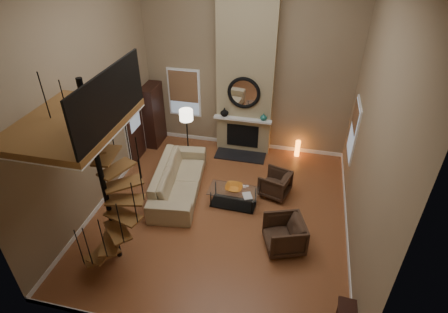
% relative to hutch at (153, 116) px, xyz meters
% --- Properties ---
extents(ground, '(6.00, 6.50, 0.01)m').
position_rel_hutch_xyz_m(ground, '(2.79, -2.78, -0.95)').
color(ground, '#A76136').
rests_on(ground, ground).
extents(back_wall, '(6.00, 0.02, 5.50)m').
position_rel_hutch_xyz_m(back_wall, '(2.79, 0.47, 1.80)').
color(back_wall, '#8C775A').
rests_on(back_wall, ground).
extents(front_wall, '(6.00, 0.02, 5.50)m').
position_rel_hutch_xyz_m(front_wall, '(2.79, -6.03, 1.80)').
color(front_wall, '#8C775A').
rests_on(front_wall, ground).
extents(left_wall, '(0.02, 6.50, 5.50)m').
position_rel_hutch_xyz_m(left_wall, '(-0.21, -2.78, 1.80)').
color(left_wall, '#8C775A').
rests_on(left_wall, ground).
extents(right_wall, '(0.02, 6.50, 5.50)m').
position_rel_hutch_xyz_m(right_wall, '(5.79, -2.78, 1.80)').
color(right_wall, '#8C775A').
rests_on(right_wall, ground).
extents(baseboard_back, '(6.00, 0.02, 0.12)m').
position_rel_hutch_xyz_m(baseboard_back, '(2.79, 0.46, -0.89)').
color(baseboard_back, white).
rests_on(baseboard_back, ground).
extents(baseboard_left, '(0.02, 6.50, 0.12)m').
position_rel_hutch_xyz_m(baseboard_left, '(-0.20, -2.78, -0.89)').
color(baseboard_left, white).
rests_on(baseboard_left, ground).
extents(baseboard_right, '(0.02, 6.50, 0.12)m').
position_rel_hutch_xyz_m(baseboard_right, '(5.78, -2.78, -0.89)').
color(baseboard_right, white).
rests_on(baseboard_right, ground).
extents(chimney_breast, '(1.60, 0.38, 5.50)m').
position_rel_hutch_xyz_m(chimney_breast, '(2.79, 0.28, 1.80)').
color(chimney_breast, '#988963').
rests_on(chimney_breast, ground).
extents(hearth, '(1.50, 0.60, 0.04)m').
position_rel_hutch_xyz_m(hearth, '(2.79, -0.21, -0.93)').
color(hearth, black).
rests_on(hearth, ground).
extents(firebox, '(0.95, 0.02, 0.72)m').
position_rel_hutch_xyz_m(firebox, '(2.79, 0.08, -0.40)').
color(firebox, black).
rests_on(firebox, chimney_breast).
extents(mantel, '(1.70, 0.18, 0.06)m').
position_rel_hutch_xyz_m(mantel, '(2.79, 0.00, 0.20)').
color(mantel, white).
rests_on(mantel, chimney_breast).
extents(mirror_frame, '(0.94, 0.10, 0.94)m').
position_rel_hutch_xyz_m(mirror_frame, '(2.79, 0.06, 1.00)').
color(mirror_frame, black).
rests_on(mirror_frame, chimney_breast).
extents(mirror_disc, '(0.80, 0.01, 0.80)m').
position_rel_hutch_xyz_m(mirror_disc, '(2.79, 0.07, 1.00)').
color(mirror_disc, white).
rests_on(mirror_disc, chimney_breast).
extents(vase_left, '(0.24, 0.24, 0.25)m').
position_rel_hutch_xyz_m(vase_left, '(2.24, 0.04, 0.35)').
color(vase_left, black).
rests_on(vase_left, mantel).
extents(vase_right, '(0.20, 0.20, 0.21)m').
position_rel_hutch_xyz_m(vase_right, '(3.39, 0.04, 0.33)').
color(vase_right, '#1A5E55').
rests_on(vase_right, mantel).
extents(window_back, '(1.02, 0.06, 1.52)m').
position_rel_hutch_xyz_m(window_back, '(0.89, 0.45, 0.67)').
color(window_back, white).
rests_on(window_back, back_wall).
extents(window_right, '(0.06, 1.02, 1.52)m').
position_rel_hutch_xyz_m(window_right, '(5.77, -0.78, 0.68)').
color(window_right, white).
rests_on(window_right, right_wall).
extents(entry_door, '(0.10, 1.05, 2.16)m').
position_rel_hutch_xyz_m(entry_door, '(-0.16, -0.98, 0.10)').
color(entry_door, white).
rests_on(entry_door, ground).
extents(loft, '(1.70, 2.20, 1.09)m').
position_rel_hutch_xyz_m(loft, '(0.75, -4.58, 2.29)').
color(loft, brown).
rests_on(loft, left_wall).
extents(spiral_stair, '(1.47, 1.47, 4.06)m').
position_rel_hutch_xyz_m(spiral_stair, '(1.01, -4.57, 0.83)').
color(spiral_stair, black).
rests_on(spiral_stair, ground).
extents(hutch, '(0.41, 0.87, 1.95)m').
position_rel_hutch_xyz_m(hutch, '(0.00, 0.00, 0.00)').
color(hutch, black).
rests_on(hutch, ground).
extents(sofa, '(1.42, 2.85, 0.80)m').
position_rel_hutch_xyz_m(sofa, '(1.53, -2.18, -0.55)').
color(sofa, tan).
rests_on(sofa, ground).
extents(armchair_near, '(0.88, 0.87, 0.65)m').
position_rel_hutch_xyz_m(armchair_near, '(4.06, -1.80, -0.60)').
color(armchair_near, '#3E291D').
rests_on(armchair_near, ground).
extents(armchair_far, '(1.05, 1.04, 0.75)m').
position_rel_hutch_xyz_m(armchair_far, '(4.47, -3.49, -0.60)').
color(armchair_far, '#3E291D').
rests_on(armchair_far, ground).
extents(coffee_table, '(1.24, 0.65, 0.45)m').
position_rel_hutch_xyz_m(coffee_table, '(3.04, -2.41, -0.67)').
color(coffee_table, silver).
rests_on(coffee_table, ground).
extents(bowl, '(0.43, 0.43, 0.11)m').
position_rel_hutch_xyz_m(bowl, '(3.04, -2.36, -0.45)').
color(bowl, orange).
rests_on(bowl, coffee_table).
extents(book, '(0.30, 0.34, 0.03)m').
position_rel_hutch_xyz_m(book, '(3.39, -2.56, -0.49)').
color(book, gray).
rests_on(book, coffee_table).
extents(floor_lamp, '(0.37, 0.37, 1.70)m').
position_rel_hutch_xyz_m(floor_lamp, '(1.37, -0.84, 0.46)').
color(floor_lamp, black).
rests_on(floor_lamp, ground).
extents(accent_lamp, '(0.14, 0.14, 0.52)m').
position_rel_hutch_xyz_m(accent_lamp, '(4.45, 0.23, -0.70)').
color(accent_lamp, orange).
rests_on(accent_lamp, ground).
extents(side_chair, '(0.47, 0.47, 0.97)m').
position_rel_hutch_xyz_m(side_chair, '(5.78, -5.14, -0.42)').
color(side_chair, black).
rests_on(side_chair, ground).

